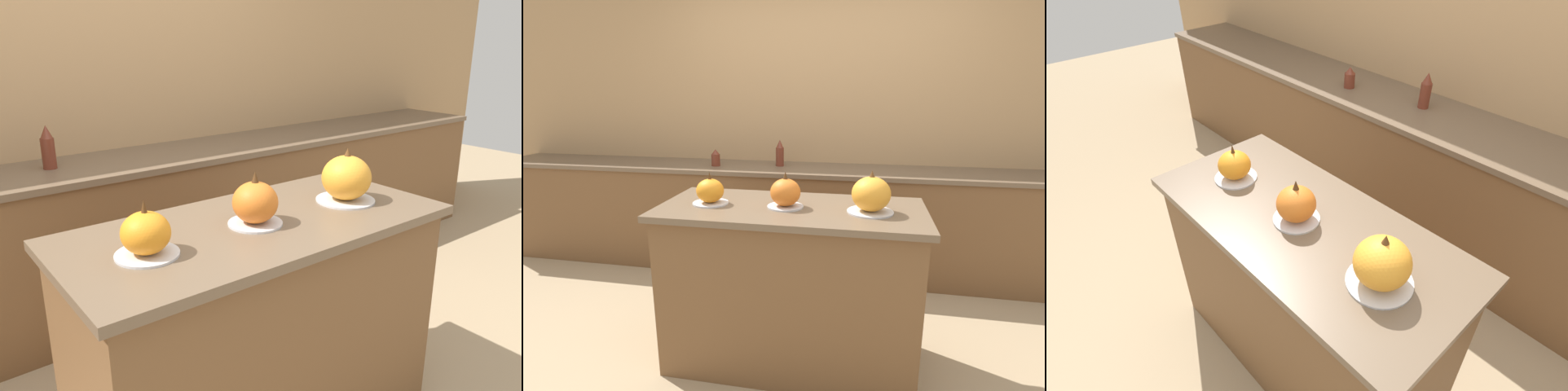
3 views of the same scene
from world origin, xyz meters
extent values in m
cube|color=tan|center=(0.00, 1.62, 1.25)|extent=(8.00, 0.06, 2.50)
cube|color=brown|center=(0.00, 0.00, 0.45)|extent=(1.37, 0.60, 0.91)
cube|color=brown|center=(0.00, 0.00, 0.92)|extent=(1.43, 0.66, 0.03)
cube|color=brown|center=(0.00, 1.29, 0.44)|extent=(6.00, 0.56, 0.88)
cube|color=brown|center=(0.00, 1.29, 0.90)|extent=(6.00, 0.60, 0.03)
cylinder|color=silver|center=(-0.45, -0.03, 0.95)|extent=(0.20, 0.20, 0.01)
ellipsoid|color=orange|center=(-0.45, -0.03, 1.02)|extent=(0.15, 0.15, 0.13)
cone|color=#4C2D14|center=(-0.45, -0.03, 1.10)|extent=(0.02, 0.02, 0.05)
cylinder|color=silver|center=(-0.03, -0.02, 0.95)|extent=(0.19, 0.19, 0.01)
ellipsoid|color=orange|center=(-0.03, -0.02, 1.02)|extent=(0.16, 0.16, 0.15)
cone|color=#4C2D14|center=(-0.03, -0.02, 1.12)|extent=(0.03, 0.03, 0.04)
cylinder|color=silver|center=(0.42, -0.03, 0.95)|extent=(0.24, 0.24, 0.01)
ellipsoid|color=orange|center=(0.42, -0.03, 1.04)|extent=(0.20, 0.20, 0.18)
cone|color=brown|center=(0.42, -0.03, 1.14)|extent=(0.03, 0.03, 0.04)
cylinder|color=maroon|center=(-0.34, 1.34, 1.00)|extent=(0.07, 0.07, 0.16)
cone|color=maroon|center=(-0.34, 1.34, 1.11)|extent=(0.06, 0.06, 0.07)
camera|label=1|loc=(-1.04, -1.36, 1.58)|focal=35.00mm
camera|label=2|loc=(0.38, -2.08, 1.54)|focal=28.00mm
camera|label=3|loc=(0.95, -0.85, 2.03)|focal=28.00mm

